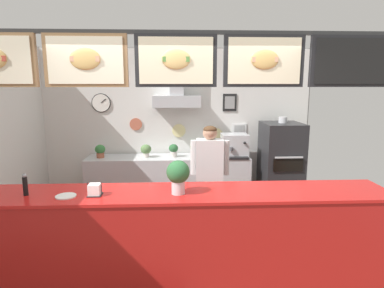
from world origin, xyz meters
The scene contains 15 objects.
ground_plane centered at (0.00, 0.00, 0.00)m, with size 5.75×5.75×0.00m, color brown.
back_wall_assembly centered at (0.00, 2.18, 1.48)m, with size 4.79×2.66×2.75m.
service_counter centered at (0.00, -0.37, 0.54)m, with size 4.28×0.65×1.08m.
back_prep_counter centered at (-0.15, 1.98, 0.44)m, with size 2.78×0.57×0.90m.
pizza_oven centered at (1.75, 1.80, 0.75)m, with size 0.63×0.75×1.60m.
shop_worker centered at (0.45, 0.85, 0.86)m, with size 0.53×0.25×1.58m.
espresso_machine centered at (0.98, 1.95, 1.09)m, with size 0.44×0.47×0.39m.
potted_sage centered at (-0.06, 1.96, 1.03)m, with size 0.16×0.16×0.22m.
potted_basil centered at (-0.53, 1.94, 1.03)m, with size 0.18×0.18×0.22m.
potted_thyme centered at (0.34, 1.96, 1.06)m, with size 0.23×0.23×0.27m.
potted_rosemary centered at (-1.30, 1.96, 1.02)m, with size 0.17×0.17×0.22m.
basil_vase centered at (0.01, -0.43, 1.26)m, with size 0.23×0.23×0.33m.
pepper_grinder centered at (-1.45, -0.41, 1.18)m, with size 0.05×0.05×0.22m.
condiment_plate centered at (-1.06, -0.47, 1.08)m, with size 0.19×0.19×0.01m.
napkin_holder centered at (-0.79, -0.44, 1.13)m, with size 0.14×0.13×0.13m.
Camera 1 is at (0.01, -3.43, 2.12)m, focal length 30.09 mm.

